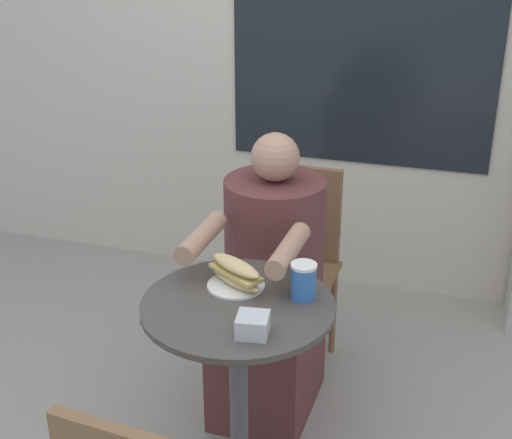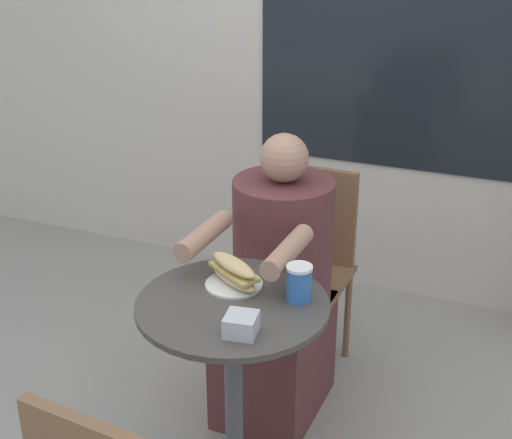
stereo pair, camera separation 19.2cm
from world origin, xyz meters
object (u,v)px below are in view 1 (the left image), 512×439
(diner_chair, at_px, (294,250))
(drink_cup, at_px, (303,281))
(seated_diner, at_px, (271,298))
(sandwich_on_plate, at_px, (236,275))
(cafe_table, at_px, (239,360))

(diner_chair, xyz_separation_m, drink_cup, (0.22, -0.76, 0.28))
(seated_diner, bearing_deg, sandwich_on_plate, 91.14)
(cafe_table, bearing_deg, diner_chair, 92.26)
(cafe_table, bearing_deg, sandwich_on_plate, 111.74)
(sandwich_on_plate, bearing_deg, cafe_table, -68.26)
(seated_diner, bearing_deg, diner_chair, -89.12)
(cafe_table, distance_m, seated_diner, 0.50)
(seated_diner, xyz_separation_m, sandwich_on_plate, (-0.00, -0.40, 0.30))
(sandwich_on_plate, distance_m, drink_cup, 0.22)
(drink_cup, bearing_deg, seated_diner, 118.34)
(seated_diner, distance_m, drink_cup, 0.56)
(sandwich_on_plate, bearing_deg, diner_chair, 89.61)
(cafe_table, relative_size, seated_diner, 0.66)
(drink_cup, bearing_deg, cafe_table, -153.42)
(sandwich_on_plate, xyz_separation_m, drink_cup, (0.22, -0.01, 0.02))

